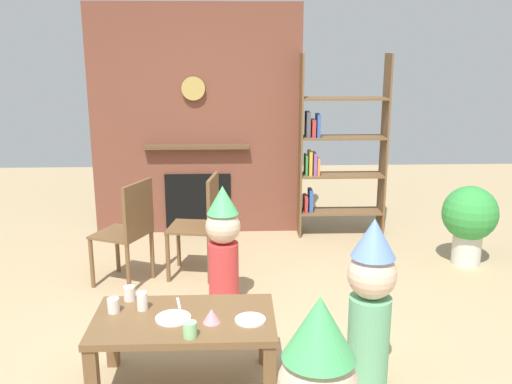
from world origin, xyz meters
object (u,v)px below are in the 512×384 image
Objects in this scene: paper_cup_center at (189,330)px; birthday_cake_slice at (211,316)px; child_by_the_chairs at (223,244)px; potted_plant_tall at (469,218)px; coffee_table at (184,329)px; bookshelf at (335,153)px; dining_chair_middle at (202,220)px; paper_cup_far_left at (129,293)px; paper_plate_rear at (172,318)px; paper_cup_near_left at (141,301)px; child_in_pink at (370,298)px; dining_chair_left at (129,227)px; paper_cup_near_right at (113,305)px; paper_plate_front at (250,320)px.

birthday_cake_slice is (0.11, 0.16, -0.00)m from paper_cup_center.
potted_plant_tall is at bearing 120.36° from child_by_the_chairs.
bookshelf is at bearing 64.06° from coffee_table.
dining_chair_middle is (-0.03, 1.92, 0.02)m from paper_cup_center.
bookshelf is 1.49m from potted_plant_tall.
birthday_cake_slice is at bearing -30.98° from paper_cup_far_left.
paper_plate_rear is (-0.06, -0.02, 0.08)m from coffee_table.
birthday_cake_slice is 1.77m from dining_chair_middle.
paper_cup_far_left is 0.60m from birthday_cake_slice.
birthday_cake_slice is 2.99m from potted_plant_tall.
paper_cup_near_left is 0.17m from paper_cup_far_left.
coffee_table is 0.21m from birthday_cake_slice.
child_by_the_chairs reaches higher than paper_cup_center.
potted_plant_tall reaches higher than coffee_table.
paper_cup_near_left is at bearing -4.67° from child_in_pink.
dining_chair_left is 1.22× the size of potted_plant_tall.
paper_cup_near_left is at bearing -14.52° from child_by_the_chairs.
paper_cup_near_left is 0.54× the size of paper_plate_rear.
paper_cup_near_right is 0.99× the size of paper_cup_far_left.
paper_plate_rear is 0.23m from birthday_cake_slice.
child_in_pink is at bearing -126.25° from potted_plant_tall.
coffee_table is 1.02× the size of child_in_pink.
paper_cup_center is at bearing -77.11° from coffee_table.
paper_cup_near_right is at bearing -111.91° from paper_cup_far_left.
dining_chair_left is (-0.22, 1.27, 0.02)m from paper_cup_far_left.
paper_cup_near_left is 0.12× the size of dining_chair_middle.
dining_chair_middle is at bearing 90.95° from paper_cup_center.
paper_cup_near_right is 1.44m from dining_chair_left.
child_in_pink is at bearing 4.69° from birthday_cake_slice.
paper_cup_near_left is 1.10× the size of birthday_cake_slice.
child_by_the_chairs is 2.37m from potted_plant_tall.
bookshelf is at bearing 66.65° from paper_cup_center.
paper_cup_far_left is (-0.35, 0.24, 0.12)m from coffee_table.
paper_plate_front is at bearing 2.84° from birthday_cake_slice.
paper_cup_near_right is 0.49× the size of paper_plate_front.
paper_plate_rear is at bearing -143.06° from potted_plant_tall.
dining_chair_middle reaches higher than paper_plate_rear.
bookshelf is at bearing 56.11° from paper_cup_far_left.
paper_plate_rear is (-0.11, 0.21, -0.04)m from paper_cup_center.
paper_cup_far_left reaches higher than paper_plate_rear.
child_in_pink reaches higher than paper_cup_near_right.
paper_cup_center is at bearing 4.16° from child_by_the_chairs.
paper_cup_near_right is at bearing 170.22° from paper_plate_front.
coffee_table is 1.10m from child_by_the_chairs.
birthday_cake_slice is at bearing 4.31° from child_in_pink.
dining_chair_left reaches higher than paper_cup_center.
coffee_table is at bearing -34.34° from paper_cup_far_left.
dining_chair_middle reaches higher than birthday_cake_slice.
coffee_table is at bearing 0.00° from child_in_pink.
child_by_the_chairs reaches higher than dining_chair_middle.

